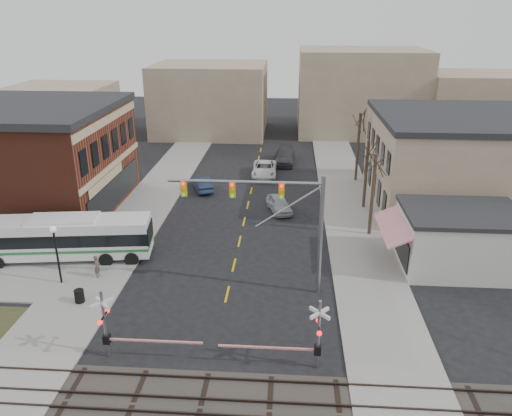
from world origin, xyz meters
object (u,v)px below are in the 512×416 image
at_px(street_lamp, 55,242).
at_px(car_a, 279,204).
at_px(trash_bin, 79,296).
at_px(car_b, 202,184).
at_px(rr_crossing_east, 310,335).
at_px(pedestrian_far, 101,245).
at_px(traffic_signal_mast, 278,210).
at_px(pedestrian_near, 97,266).
at_px(rr_crossing_west, 113,325).
at_px(car_d, 285,156).
at_px(transit_bus, 66,237).
at_px(car_c, 264,169).

relative_size(street_lamp, car_a, 1.01).
relative_size(trash_bin, car_b, 0.20).
xyz_separation_m(rr_crossing_east, pedestrian_far, (-15.01, 11.30, -0.97)).
xyz_separation_m(traffic_signal_mast, street_lamp, (-14.52, -0.14, -2.63)).
bearing_deg(pedestrian_near, rr_crossing_west, -153.80).
bearing_deg(car_b, street_lamp, 50.15).
height_order(car_d, pedestrian_far, pedestrian_far).
relative_size(transit_bus, street_lamp, 3.02).
xyz_separation_m(traffic_signal_mast, pedestrian_near, (-12.33, 0.82, -4.81)).
xyz_separation_m(rr_crossing_east, car_b, (-10.07, 26.58, -1.27)).
xyz_separation_m(rr_crossing_west, car_d, (8.35, 36.85, -1.14)).
bearing_deg(car_d, transit_bus, -118.04).
distance_m(rr_crossing_east, car_c, 32.06).
xyz_separation_m(rr_crossing_west, pedestrian_far, (-4.84, 11.16, -0.97)).
bearing_deg(transit_bus, car_d, 59.14).
bearing_deg(car_d, traffic_signal_mast, -87.23).
xyz_separation_m(street_lamp, pedestrian_far, (1.36, 3.98, -2.09)).
height_order(transit_bus, rr_crossing_east, rr_crossing_east).
distance_m(transit_bus, car_b, 17.35).
relative_size(traffic_signal_mast, pedestrian_near, 6.05).
bearing_deg(pedestrian_far, car_b, 25.83).
xyz_separation_m(street_lamp, car_d, (14.55, 29.66, -2.26)).
bearing_deg(rr_crossing_west, pedestrian_near, 116.23).
distance_m(trash_bin, pedestrian_far, 6.32).
relative_size(traffic_signal_mast, rr_crossing_west, 1.71).
relative_size(street_lamp, car_b, 0.97).
bearing_deg(car_a, traffic_signal_mast, -106.49).
height_order(trash_bin, car_a, car_a).
height_order(transit_bus, pedestrian_near, transit_bus).
bearing_deg(car_c, rr_crossing_east, -83.67).
distance_m(traffic_signal_mast, street_lamp, 14.76).
bearing_deg(car_a, car_d, 71.57).
bearing_deg(rr_crossing_east, pedestrian_near, 149.74).
xyz_separation_m(trash_bin, pedestrian_near, (-0.02, 3.23, 0.37)).
height_order(traffic_signal_mast, car_c, traffic_signal_mast).
bearing_deg(car_d, car_a, -88.15).
bearing_deg(trash_bin, street_lamp, 134.21).
bearing_deg(pedestrian_far, car_c, 15.48).
bearing_deg(rr_crossing_east, street_lamp, 155.91).
distance_m(transit_bus, car_c, 24.84).
distance_m(traffic_signal_mast, car_b, 21.41).
relative_size(rr_crossing_east, pedestrian_far, 3.20).
bearing_deg(car_a, car_c, 82.96).
bearing_deg(car_a, transit_bus, -163.08).
distance_m(street_lamp, car_a, 20.19).
distance_m(rr_crossing_west, car_b, 26.48).
height_order(street_lamp, pedestrian_far, street_lamp).
xyz_separation_m(rr_crossing_west, trash_bin, (-3.99, 4.91, -1.43)).
relative_size(street_lamp, car_d, 0.72).
relative_size(transit_bus, pedestrian_far, 7.12).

